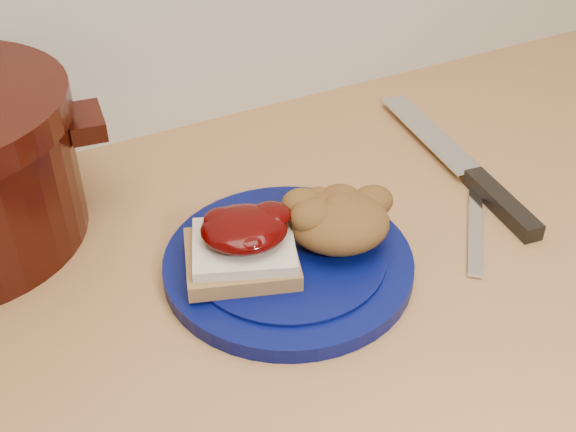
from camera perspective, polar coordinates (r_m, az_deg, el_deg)
name	(u,v)px	position (r m, az deg, el deg)	size (l,w,h in m)	color
plate	(288,264)	(0.71, 0.03, -3.78)	(0.25, 0.25, 0.02)	#050B47
sandwich	(243,245)	(0.68, -3.59, -2.27)	(0.13, 0.12, 0.05)	olive
stuffing_mound	(339,222)	(0.70, 4.03, -0.50)	(0.10, 0.09, 0.05)	brown
chef_knife	(480,182)	(0.85, 14.93, 2.59)	(0.07, 0.32, 0.02)	black
butter_knife	(475,219)	(0.80, 14.59, -0.23)	(0.19, 0.01, 0.00)	silver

